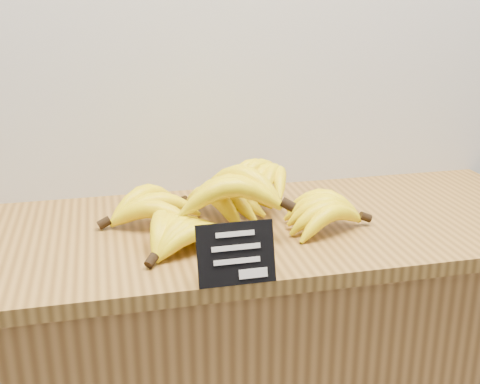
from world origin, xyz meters
The scene contains 3 objects.
counter_top centered at (-0.18, 2.75, 0.92)m, with size 1.45×0.54×0.03m, color olive.
chalkboard_sign centered at (-0.23, 2.49, 0.98)m, with size 0.13×0.01×0.11m, color black.
banana_pile centered at (-0.20, 2.75, 0.98)m, with size 0.56×0.40×0.13m.
Camera 1 is at (-0.44, 1.59, 1.41)m, focal length 45.00 mm.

